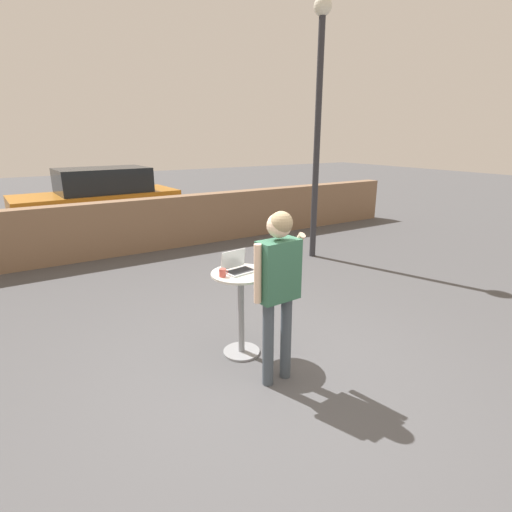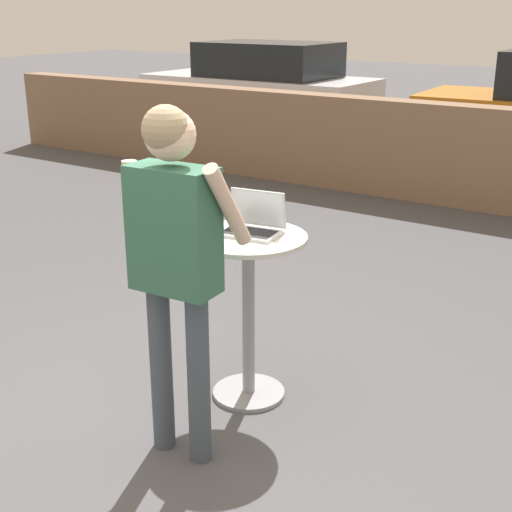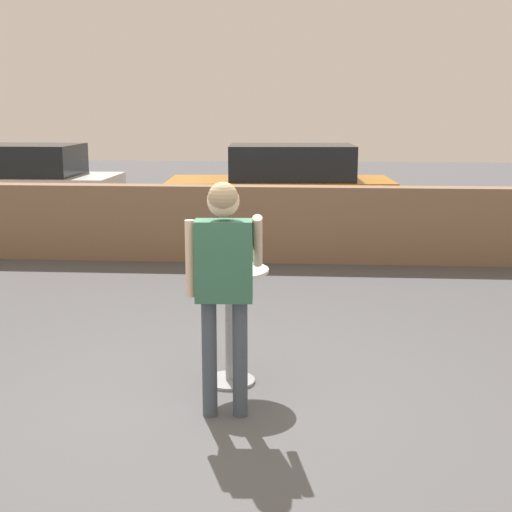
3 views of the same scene
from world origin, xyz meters
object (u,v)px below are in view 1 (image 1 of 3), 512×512
object	(u,v)px
cafe_table	(241,302)
coffee_mug	(223,273)
laptop	(238,267)
standing_person	(278,277)
street_lamp	(319,101)
parked_car_near_street	(99,196)

from	to	relation	value
cafe_table	coffee_mug	distance (m)	0.44
laptop	cafe_table	bearing A→B (deg)	-82.89
standing_person	street_lamp	bearing A→B (deg)	45.61
coffee_mug	street_lamp	distance (m)	4.68
coffee_mug	street_lamp	bearing A→B (deg)	37.09
cafe_table	laptop	size ratio (longest dim) A/B	2.76
standing_person	street_lamp	world-z (taller)	street_lamp
cafe_table	parked_car_near_street	xyz separation A→B (m)	(0.16, 8.07, 0.14)
parked_car_near_street	coffee_mug	bearing A→B (deg)	-92.72
coffee_mug	parked_car_near_street	distance (m)	8.10
standing_person	parked_car_near_street	distance (m)	8.73
laptop	street_lamp	bearing A→B (deg)	38.20
cafe_table	street_lamp	distance (m)	4.69
coffee_mug	standing_person	xyz separation A→B (m)	(0.26, -0.63, 0.10)
cafe_table	parked_car_near_street	world-z (taller)	parked_car_near_street
street_lamp	cafe_table	bearing A→B (deg)	-141.16
cafe_table	street_lamp	size ratio (longest dim) A/B	0.21
coffee_mug	standing_person	bearing A→B (deg)	-67.81
parked_car_near_street	laptop	bearing A→B (deg)	-91.20
street_lamp	coffee_mug	bearing A→B (deg)	-142.91
standing_person	street_lamp	size ratio (longest dim) A/B	0.37
coffee_mug	cafe_table	bearing A→B (deg)	3.53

